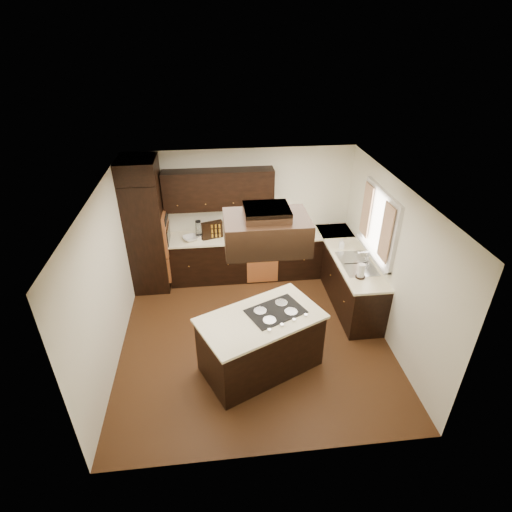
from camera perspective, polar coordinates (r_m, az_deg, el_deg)
The scene contains 30 objects.
floor at distance 6.66m, azimuth -0.28°, elevation -11.32°, with size 4.20×4.20×0.02m, color #583319.
ceiling at distance 5.33m, azimuth -0.35°, elevation 9.36°, with size 4.20×4.20×0.02m, color white.
wall_back at distance 7.75m, azimuth -2.00°, elevation 6.21°, with size 4.20×0.02×2.50m, color #EBE8CC.
wall_front at distance 4.29m, azimuth 2.88°, elevation -17.37°, with size 4.20×0.02×2.50m, color #EBE8CC.
wall_left at distance 6.08m, azimuth -20.51°, elevation -3.21°, with size 0.02×4.20×2.50m, color #EBE8CC.
wall_right at distance 6.44m, azimuth 18.70°, elevation -0.89°, with size 0.02×4.20×2.50m, color #EBE8CC.
oven_column at distance 7.56m, azimuth -15.27°, elevation 2.81°, with size 0.65×0.75×2.12m, color black.
wall_oven_face at distance 7.48m, azimuth -12.69°, elevation 3.39°, with size 0.05×0.62×0.78m, color #B06030.
base_cabinets_back at distance 7.85m, azimuth -1.46°, elevation -0.11°, with size 2.93×0.60×0.88m, color black.
base_cabinets_right at distance 7.45m, azimuth 12.86°, elevation -2.81°, with size 0.60×2.40×0.88m, color black.
countertop_back at distance 7.62m, azimuth -1.49°, elevation 2.82°, with size 2.93×0.63×0.04m, color #FFF6C9.
countertop_right at distance 7.21m, azimuth 13.16°, elevation 0.24°, with size 0.63×2.40×0.04m, color #FFF6C9.
upper_cabinets at distance 7.36m, azimuth -5.35°, elevation 9.44°, with size 2.00×0.34×0.72m, color black.
dishwasher_front at distance 7.65m, azimuth 0.93°, elevation -1.38°, with size 0.60×0.05×0.72m, color #B06030.
window_frame at distance 6.68m, azimuth 17.14°, elevation 4.45°, with size 0.06×1.32×1.12m, color silver.
window_pane at distance 6.69m, azimuth 17.36°, elevation 4.46°, with size 0.00×1.20×1.00m, color white.
curtain_left at distance 6.29m, azimuth 18.08°, elevation 3.16°, with size 0.02×0.34×0.90m, color beige.
curtain_right at distance 6.99m, azimuth 15.50°, elevation 6.32°, with size 0.02×0.34×0.90m, color beige.
sink_rim at distance 6.92m, azimuth 14.18°, elevation -1.02°, with size 0.52×0.84×0.01m, color silver.
island at distance 5.86m, azimuth 0.65°, elevation -12.41°, with size 1.62×0.89×0.88m, color black.
island_top at distance 5.56m, azimuth 0.68°, elevation -8.93°, with size 1.68×0.94×0.04m, color #FFF6C9.
cooktop at distance 5.65m, azimuth 2.82°, elevation -7.89°, with size 0.77×0.51×0.01m, color black.
range_hood at distance 4.98m, azimuth 1.49°, elevation 3.39°, with size 1.05×0.72×0.42m, color black.
hood_duct at distance 4.87m, azimuth 1.53°, elevation 6.28°, with size 0.55×0.50×0.13m, color black.
blender_base at distance 7.52m, azimuth -8.11°, elevation 2.70°, with size 0.15×0.15×0.10m, color silver.
blender_pitcher at distance 7.43m, azimuth -8.21°, elevation 3.93°, with size 0.13×0.13×0.26m, color silver.
spice_rack at distance 7.49m, azimuth -6.30°, elevation 3.71°, with size 0.40×0.10×0.33m, color black.
mixing_bowl at distance 7.53m, azimuth -9.31°, elevation 2.51°, with size 0.28×0.28×0.07m, color silver.
soap_bottle at distance 7.28m, azimuth 12.15°, elevation 1.76°, with size 0.09×0.09×0.20m, color silver.
paper_towel at distance 6.50m, azimuth 14.79°, elevation -2.09°, with size 0.11×0.11×0.24m, color silver.
Camera 1 is at (-0.53, -4.95, 4.42)m, focal length 28.00 mm.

